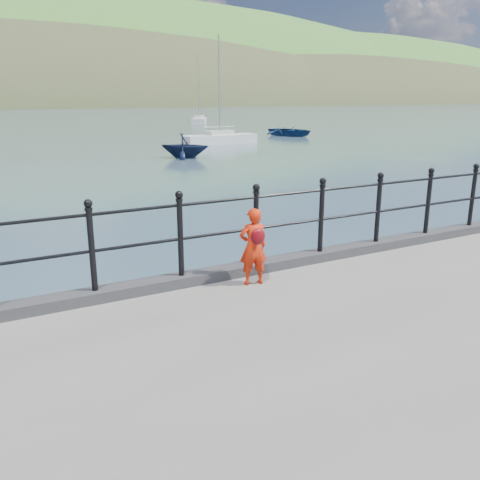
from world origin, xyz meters
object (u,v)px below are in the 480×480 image
launch_blue (291,131)px  sailboat_near (220,139)px  launch_navy (185,145)px  railing (220,223)px  child (253,246)px  sailboat_far (199,121)px

launch_blue → sailboat_near: size_ratio=0.55×
launch_blue → launch_navy: size_ratio=1.60×
launch_blue → railing: bearing=-144.1°
child → sailboat_near: 33.21m
sailboat_far → child: bearing=-176.4°
railing → sailboat_far: sailboat_far is taller
railing → launch_navy: railing is taller
railing → sailboat_far: (25.95, 58.88, -1.48)m
launch_blue → child: bearing=-143.4°
railing → sailboat_far: bearing=66.2°
railing → sailboat_far: size_ratio=1.99×
railing → child: bearing=-55.2°
launch_navy → railing: bearing=-163.2°
sailboat_near → sailboat_far: size_ratio=0.90×
child → sailboat_near: size_ratio=0.13×
launch_navy → sailboat_far: sailboat_far is taller
sailboat_far → sailboat_near: bearing=-174.2°
child → launch_blue: (23.63, 34.05, -1.09)m
child → launch_navy: (8.28, 22.52, -0.81)m
railing → sailboat_near: (14.57, 29.53, -1.48)m
railing → launch_blue: bearing=54.5°
railing → child: 0.59m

